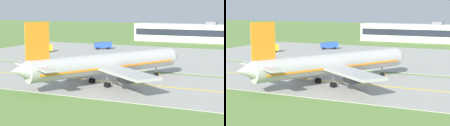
{
  "view_description": "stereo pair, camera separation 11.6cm",
  "coord_description": "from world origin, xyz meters",
  "views": [
    {
      "loc": [
        33.83,
        -70.18,
        15.62
      ],
      "look_at": [
        1.8,
        0.08,
        4.0
      ],
      "focal_mm": 62.29,
      "sensor_mm": 36.0,
      "label": 1
    },
    {
      "loc": [
        33.93,
        -70.13,
        15.62
      ],
      "look_at": [
        1.8,
        0.08,
        4.0
      ],
      "focal_mm": 62.29,
      "sensor_mm": 36.0,
      "label": 2
    }
  ],
  "objects": [
    {
      "name": "airplane_lead",
      "position": [
        1.56,
        -2.34,
        4.13
      ],
      "size": [
        30.21,
        36.36,
        12.7
      ],
      "color": "#ADADA8",
      "rests_on": "ground"
    },
    {
      "name": "terminal_building",
      "position": [
        -4.6,
        92.95,
        3.75
      ],
      "size": [
        46.42,
        8.85,
        8.64
      ],
      "color": "beige",
      "rests_on": "ground"
    },
    {
      "name": "taxiway_centreline",
      "position": [
        0.0,
        0.0,
        0.11
      ],
      "size": [
        220.0,
        0.6,
        0.01
      ],
      "primitive_type": "cube",
      "color": "yellow",
      "rests_on": "taxiway_strip"
    },
    {
      "name": "service_truck_baggage",
      "position": [
        -39.57,
        36.31,
        1.53
      ],
      "size": [
        6.16,
        4.96,
        2.6
      ],
      "color": "yellow",
      "rests_on": "ground"
    },
    {
      "name": "traffic_cone_near_edge",
      "position": [
        8.43,
        11.18,
        0.3
      ],
      "size": [
        0.44,
        0.44,
        0.6
      ],
      "primitive_type": "cone",
      "color": "orange",
      "rests_on": "ground"
    },
    {
      "name": "taxiway_strip",
      "position": [
        0.0,
        0.0,
        0.05
      ],
      "size": [
        240.0,
        28.0,
        0.1
      ],
      "primitive_type": "cube",
      "color": "#9E9B93",
      "rests_on": "ground"
    },
    {
      "name": "ground_plane",
      "position": [
        0.0,
        0.0,
        0.0
      ],
      "size": [
        500.0,
        500.0,
        0.0
      ],
      "primitive_type": "plane",
      "color": "olive"
    },
    {
      "name": "apron_pad",
      "position": [
        10.0,
        42.0,
        0.05
      ],
      "size": [
        140.0,
        52.0,
        0.1
      ],
      "primitive_type": "cube",
      "color": "#9E9B93",
      "rests_on": "ground"
    },
    {
      "name": "service_truck_fuel",
      "position": [
        -25.45,
        52.39,
        1.53
      ],
      "size": [
        6.0,
        5.29,
        2.6
      ],
      "color": "#264CA5",
      "rests_on": "ground"
    }
  ]
}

